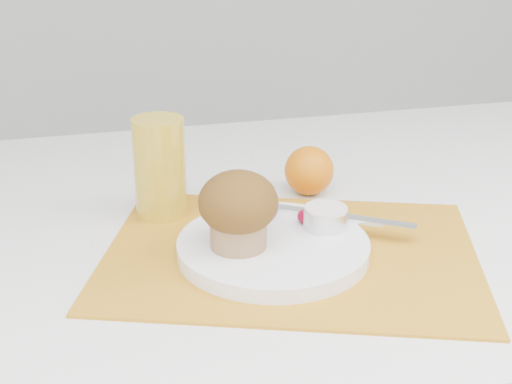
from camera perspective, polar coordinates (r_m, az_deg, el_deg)
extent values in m
cube|color=orange|center=(0.84, 2.80, -4.92)|extent=(0.51, 0.45, 0.00)
cylinder|color=white|center=(0.83, 1.38, -4.45)|extent=(0.27, 0.27, 0.02)
cylinder|color=silver|center=(0.86, 5.59, -2.11)|extent=(0.07, 0.07, 0.02)
cylinder|color=white|center=(0.85, 5.62, -1.41)|extent=(0.05, 0.05, 0.01)
ellipsoid|color=#5C020D|center=(0.88, 1.05, -1.46)|extent=(0.02, 0.02, 0.02)
ellipsoid|color=#600218|center=(0.86, 3.97, -1.97)|extent=(0.02, 0.02, 0.02)
cube|color=white|center=(0.88, 6.52, -1.96)|extent=(0.17, 0.12, 0.00)
sphere|color=orange|center=(1.00, 4.27, 1.71)|extent=(0.07, 0.07, 0.07)
cylinder|color=gold|center=(0.92, -7.69, 1.86)|extent=(0.08, 0.08, 0.13)
cylinder|color=#A87D51|center=(0.81, -1.41, -3.25)|extent=(0.08, 0.08, 0.03)
ellipsoid|color=#3A210A|center=(0.79, -1.43, -0.82)|extent=(0.09, 0.09, 0.07)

